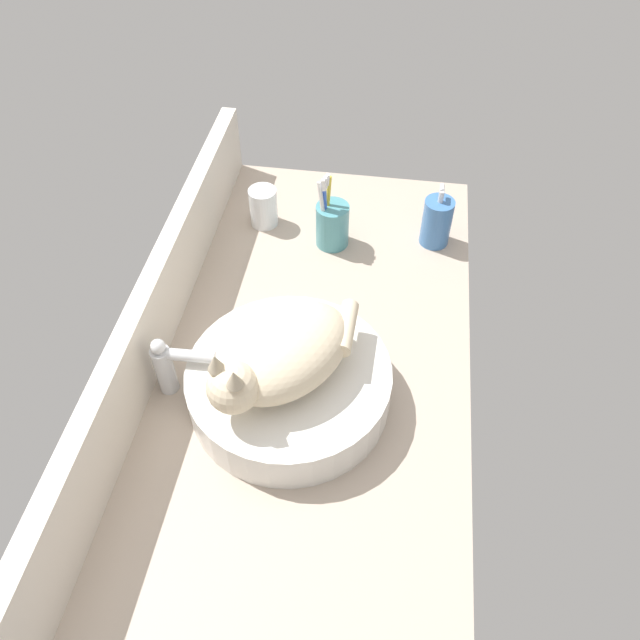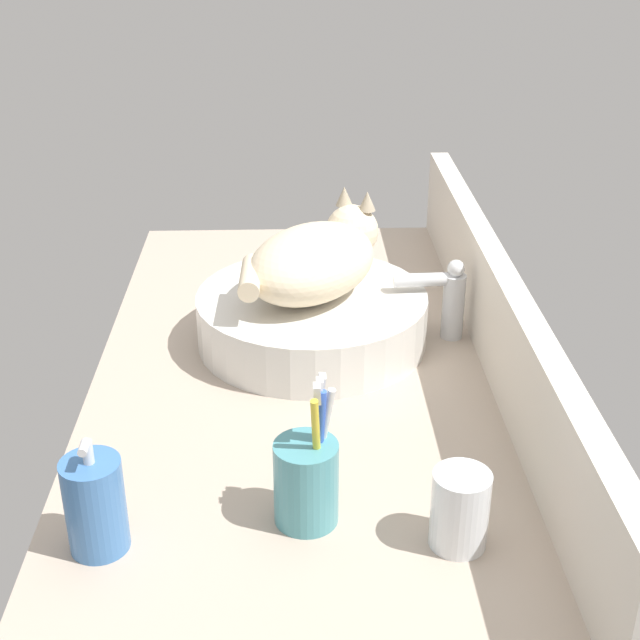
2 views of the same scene
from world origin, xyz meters
TOP-DOWN VIEW (x-y plane):
  - ground_plane at (0.00, 0.00)cm, footprint 123.64×63.11cm
  - backsplash_panel at (0.00, 29.75)cm, footprint 123.64×3.60cm
  - sink_basin at (-10.31, 1.87)cm, footprint 36.92×36.92cm
  - cat at (-11.47, 2.60)cm, footprint 30.22×28.38cm
  - faucet at (-11.21, 23.69)cm, footprint 3.60×11.84cm
  - soap_dispenser at (38.29, -23.43)cm, footprint 6.77×6.77cm
  - toothbrush_cup at (34.27, 0.38)cm, footprint 7.57×7.57cm
  - water_glass at (39.14, 17.08)cm, footprint 6.60×6.60cm

SIDE VIEW (x-z plane):
  - ground_plane at x=0.00cm, z-range -4.00..0.00cm
  - water_glass at x=39.14cm, z-range -0.59..8.88cm
  - sink_basin at x=-10.31cm, z-range 0.00..8.40cm
  - toothbrush_cup at x=34.27cm, z-range -3.76..14.95cm
  - soap_dispenser at x=38.29cm, z-range -1.56..13.23cm
  - faucet at x=-11.21cm, z-range 0.50..14.10cm
  - backsplash_panel at x=0.00cm, z-range 0.00..16.50cm
  - cat at x=-11.47cm, z-range 7.16..21.16cm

